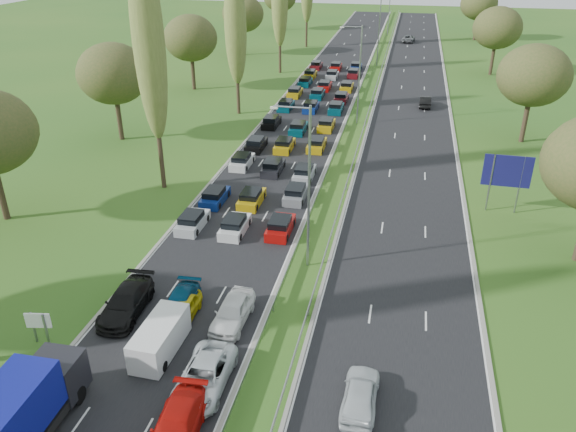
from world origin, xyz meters
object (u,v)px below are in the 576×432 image
Objects in this scene: white_van_rear at (162,336)px; info_sign at (39,324)px; near_car_3 at (126,302)px; direction_sign at (507,174)px; blue_lorry at (15,420)px.

info_sign is (-7.26, -0.95, 0.39)m from white_van_rear.
near_car_3 is 1.06× the size of direction_sign.
white_van_rear is 31.78m from direction_sign.
blue_lorry is (0.09, -10.92, 1.09)m from near_car_3.
direction_sign is at bearing 50.42° from blue_lorry.
white_van_rear is at bearing -40.94° from near_car_3.
near_car_3 is at bearing 144.04° from white_van_rear.
direction_sign is at bearing 48.69° from white_van_rear.
info_sign is 37.66m from direction_sign.
blue_lorry reaches higher than white_van_rear.
blue_lorry is at bearing -92.96° from near_car_3.
blue_lorry is 4.13× the size of info_sign.
white_van_rear is at bearing -132.85° from direction_sign.
direction_sign reaches higher than blue_lorry.
info_sign is at bearing -140.00° from direction_sign.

